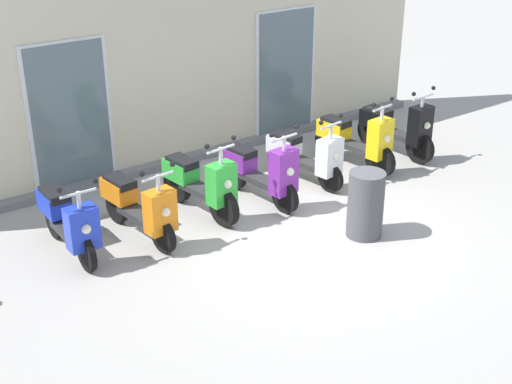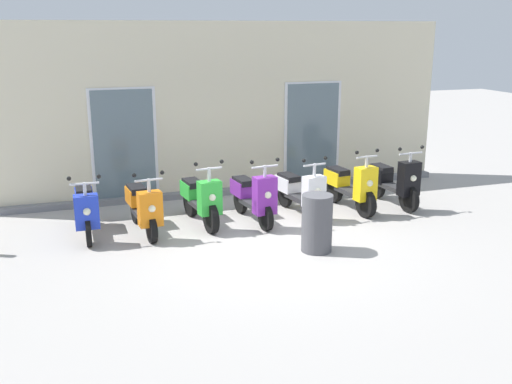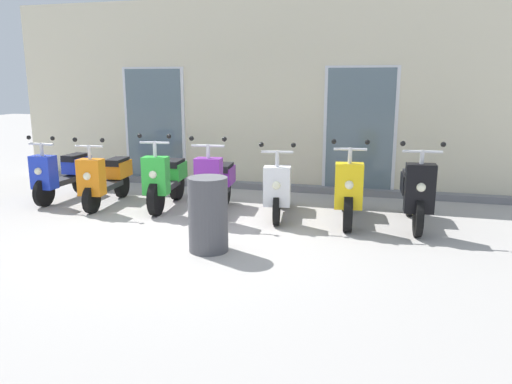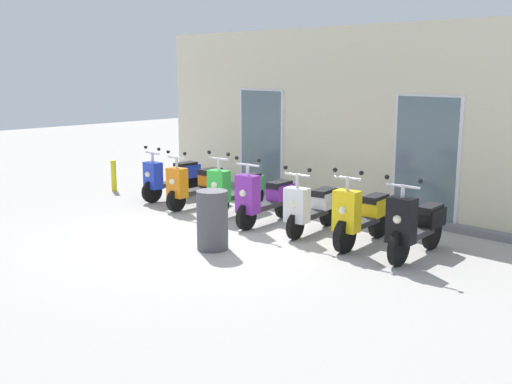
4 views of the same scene
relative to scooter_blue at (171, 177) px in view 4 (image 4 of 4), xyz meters
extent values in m
plane|color=#A8A39E|center=(2.89, -1.39, -0.49)|extent=(40.00, 40.00, 0.00)
cube|color=beige|center=(2.89, 2.01, 1.29)|extent=(9.94, 0.30, 3.54)
cube|color=slate|center=(2.89, 1.76, -0.43)|extent=(9.94, 0.20, 0.12)
cube|color=silver|center=(0.87, 1.84, 0.66)|extent=(1.30, 0.04, 2.30)
cube|color=slate|center=(0.87, 1.82, 0.66)|extent=(1.18, 0.02, 2.22)
cube|color=silver|center=(4.91, 1.84, 0.66)|extent=(1.30, 0.04, 2.30)
cube|color=slate|center=(4.91, 1.82, 0.66)|extent=(1.18, 0.02, 2.22)
cylinder|color=black|center=(0.00, -0.51, -0.25)|extent=(0.08, 0.47, 0.47)
cylinder|color=black|center=(0.00, 0.54, -0.25)|extent=(0.08, 0.47, 0.47)
cube|color=#2D2D30|center=(0.00, 0.02, -0.15)|extent=(0.26, 0.65, 0.09)
cube|color=#1E38C6|center=(0.00, -0.47, 0.08)|extent=(0.38, 0.24, 0.55)
sphere|color=#F2EFCC|center=(0.00, -0.60, 0.12)|extent=(0.12, 0.12, 0.12)
cube|color=#1E38C6|center=(0.00, 0.44, 0.07)|extent=(0.30, 0.52, 0.28)
cube|color=black|center=(0.00, 0.40, 0.21)|extent=(0.26, 0.48, 0.11)
cylinder|color=silver|center=(0.00, -0.47, 0.45)|extent=(0.06, 0.06, 0.23)
cylinder|color=silver|center=(0.00, -0.47, 0.55)|extent=(0.45, 0.04, 0.04)
sphere|color=black|center=(0.23, -0.47, 0.65)|extent=(0.07, 0.07, 0.07)
sphere|color=black|center=(-0.23, -0.47, 0.65)|extent=(0.07, 0.07, 0.07)
cylinder|color=black|center=(0.99, -0.66, -0.27)|extent=(0.15, 0.45, 0.44)
cylinder|color=black|center=(0.88, 0.46, -0.27)|extent=(0.15, 0.45, 0.44)
cube|color=#2D2D30|center=(0.93, -0.10, -0.17)|extent=(0.33, 0.72, 0.09)
cube|color=orange|center=(0.99, -0.62, 0.08)|extent=(0.40, 0.28, 0.57)
sphere|color=#F2EFCC|center=(1.00, -0.75, 0.12)|extent=(0.12, 0.12, 0.12)
cube|color=orange|center=(0.89, 0.36, 0.04)|extent=(0.35, 0.55, 0.28)
cube|color=black|center=(0.89, 0.32, 0.18)|extent=(0.31, 0.50, 0.11)
cylinder|color=silver|center=(0.99, -0.62, 0.47)|extent=(0.06, 0.06, 0.24)
cylinder|color=silver|center=(0.99, -0.62, 0.57)|extent=(0.46, 0.08, 0.04)
sphere|color=black|center=(1.21, -0.59, 0.67)|extent=(0.07, 0.07, 0.07)
sphere|color=black|center=(0.76, -0.64, 0.67)|extent=(0.07, 0.07, 0.07)
cylinder|color=black|center=(2.03, -0.50, -0.22)|extent=(0.18, 0.54, 0.53)
cylinder|color=black|center=(1.90, 0.56, -0.22)|extent=(0.18, 0.54, 0.53)
cube|color=#2D2D30|center=(1.97, 0.03, -0.12)|extent=(0.34, 0.69, 0.09)
cube|color=green|center=(2.03, -0.46, 0.13)|extent=(0.41, 0.28, 0.58)
sphere|color=#F2EFCC|center=(2.04, -0.59, 0.17)|extent=(0.12, 0.12, 0.12)
cube|color=green|center=(1.92, 0.46, 0.04)|extent=(0.36, 0.55, 0.28)
cube|color=black|center=(1.92, 0.42, 0.18)|extent=(0.32, 0.51, 0.11)
cylinder|color=silver|center=(2.03, -0.46, 0.53)|extent=(0.06, 0.06, 0.26)
cylinder|color=silver|center=(2.03, -0.46, 0.64)|extent=(0.46, 0.09, 0.04)
sphere|color=black|center=(2.25, -0.43, 0.74)|extent=(0.07, 0.07, 0.07)
sphere|color=black|center=(1.80, -0.49, 0.74)|extent=(0.07, 0.07, 0.07)
cylinder|color=black|center=(2.96, -0.68, -0.25)|extent=(0.15, 0.48, 0.47)
cylinder|color=black|center=(2.84, 0.42, -0.25)|extent=(0.15, 0.48, 0.47)
cube|color=#2D2D30|center=(2.90, -0.13, -0.15)|extent=(0.33, 0.71, 0.09)
cube|color=purple|center=(2.96, -0.64, 0.14)|extent=(0.40, 0.28, 0.66)
sphere|color=#F2EFCC|center=(2.97, -0.77, 0.18)|extent=(0.12, 0.12, 0.12)
cube|color=purple|center=(2.85, 0.32, 0.03)|extent=(0.36, 0.55, 0.28)
cube|color=black|center=(2.86, 0.28, 0.17)|extent=(0.31, 0.51, 0.11)
cylinder|color=silver|center=(2.96, -0.64, 0.56)|extent=(0.06, 0.06, 0.22)
cylinder|color=silver|center=(2.96, -0.64, 0.65)|extent=(0.48, 0.09, 0.04)
sphere|color=black|center=(3.20, -0.61, 0.75)|extent=(0.07, 0.07, 0.07)
sphere|color=black|center=(2.72, -0.66, 0.75)|extent=(0.07, 0.07, 0.07)
cylinder|color=black|center=(3.95, -0.53, -0.26)|extent=(0.15, 0.45, 0.44)
cylinder|color=black|center=(3.78, 0.53, -0.26)|extent=(0.15, 0.45, 0.44)
cube|color=#2D2D30|center=(3.87, 0.00, -0.16)|extent=(0.36, 0.70, 0.09)
cube|color=white|center=(3.95, -0.49, 0.08)|extent=(0.41, 0.30, 0.57)
sphere|color=#F2EFCC|center=(3.97, -0.62, 0.12)|extent=(0.12, 0.12, 0.12)
cube|color=white|center=(3.80, 0.43, 0.01)|extent=(0.38, 0.56, 0.28)
cube|color=black|center=(3.81, 0.39, 0.15)|extent=(0.33, 0.51, 0.11)
cylinder|color=silver|center=(3.95, -0.49, 0.47)|extent=(0.06, 0.06, 0.25)
cylinder|color=silver|center=(3.95, -0.49, 0.58)|extent=(0.45, 0.11, 0.04)
sphere|color=black|center=(4.17, -0.46, 0.68)|extent=(0.07, 0.07, 0.07)
sphere|color=black|center=(3.72, -0.53, 0.68)|extent=(0.07, 0.07, 0.07)
cylinder|color=black|center=(4.97, -0.56, -0.22)|extent=(0.18, 0.53, 0.52)
cylinder|color=black|center=(4.84, 0.54, -0.22)|extent=(0.18, 0.53, 0.52)
cube|color=#2D2D30|center=(4.90, -0.01, -0.12)|extent=(0.34, 0.71, 0.09)
cube|color=yellow|center=(4.96, -0.53, 0.15)|extent=(0.41, 0.28, 0.63)
sphere|color=#F2EFCC|center=(4.98, -0.65, 0.19)|extent=(0.12, 0.12, 0.12)
cube|color=yellow|center=(4.85, 0.44, 0.05)|extent=(0.36, 0.55, 0.28)
cube|color=black|center=(4.86, 0.40, 0.19)|extent=(0.31, 0.51, 0.11)
cylinder|color=silver|center=(4.96, -0.53, 0.56)|extent=(0.06, 0.06, 0.23)
cylinder|color=silver|center=(4.96, -0.53, 0.66)|extent=(0.45, 0.09, 0.04)
sphere|color=black|center=(5.19, -0.50, 0.76)|extent=(0.07, 0.07, 0.07)
sphere|color=black|center=(4.74, -0.55, 0.76)|extent=(0.07, 0.07, 0.07)
cylinder|color=black|center=(5.90, -0.55, -0.22)|extent=(0.13, 0.54, 0.53)
cylinder|color=black|center=(5.81, 0.53, -0.22)|extent=(0.13, 0.54, 0.53)
cube|color=#2D2D30|center=(5.85, -0.01, -0.12)|extent=(0.31, 0.69, 0.09)
cube|color=black|center=(5.89, -0.51, 0.17)|extent=(0.40, 0.27, 0.65)
sphere|color=#F2EFCC|center=(5.90, -0.64, 0.21)|extent=(0.12, 0.12, 0.12)
cube|color=black|center=(5.82, 0.43, 0.04)|extent=(0.34, 0.54, 0.28)
cube|color=black|center=(5.82, 0.39, 0.18)|extent=(0.30, 0.50, 0.11)
cylinder|color=silver|center=(5.89, -0.51, 0.57)|extent=(0.06, 0.06, 0.20)
cylinder|color=silver|center=(5.89, -0.51, 0.66)|extent=(0.51, 0.08, 0.04)
sphere|color=black|center=(6.15, -0.49, 0.76)|extent=(0.07, 0.07, 0.07)
sphere|color=black|center=(5.64, -0.53, 0.76)|extent=(0.07, 0.07, 0.07)
cylinder|color=yellow|center=(-1.65, -0.36, -0.14)|extent=(0.12, 0.12, 0.70)
cylinder|color=#4C4C51|center=(3.41, -1.84, -0.03)|extent=(0.48, 0.48, 0.92)
camera|label=1|loc=(-2.76, -7.91, 4.16)|focal=50.13mm
camera|label=2|loc=(-0.24, -9.84, 2.93)|focal=41.31mm
camera|label=3|loc=(5.56, -7.40, 1.58)|focal=35.49mm
camera|label=4|loc=(10.34, -7.92, 2.26)|focal=43.38mm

